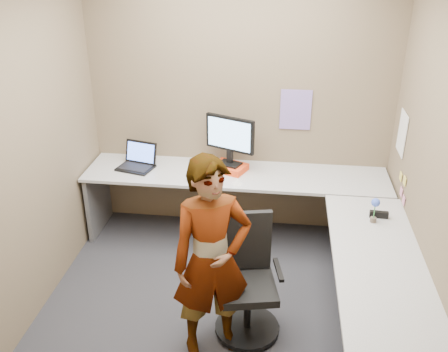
# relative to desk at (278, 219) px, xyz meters

# --- Properties ---
(ground) EXTENTS (3.00, 3.00, 0.00)m
(ground) POSITION_rel_desk_xyz_m (-0.44, -0.39, -0.59)
(ground) COLOR #26252A
(ground) RESTS_ON ground
(wall_back) EXTENTS (3.00, 0.00, 3.00)m
(wall_back) POSITION_rel_desk_xyz_m (-0.44, 0.91, 0.76)
(wall_back) COLOR brown
(wall_back) RESTS_ON ground
(wall_right) EXTENTS (0.00, 2.70, 2.70)m
(wall_right) POSITION_rel_desk_xyz_m (1.06, -0.39, 0.76)
(wall_right) COLOR brown
(wall_right) RESTS_ON ground
(wall_left) EXTENTS (0.00, 2.70, 2.70)m
(wall_left) POSITION_rel_desk_xyz_m (-1.94, -0.39, 0.76)
(wall_left) COLOR brown
(wall_left) RESTS_ON ground
(desk) EXTENTS (2.98, 2.58, 0.73)m
(desk) POSITION_rel_desk_xyz_m (0.00, 0.00, 0.00)
(desk) COLOR #A1A1A1
(desk) RESTS_ON ground
(paper_ream) EXTENTS (0.39, 0.34, 0.06)m
(paper_ream) POSITION_rel_desk_xyz_m (-0.50, 0.65, 0.17)
(paper_ream) COLOR red
(paper_ream) RESTS_ON desk
(monitor) EXTENTS (0.49, 0.25, 0.49)m
(monitor) POSITION_rel_desk_xyz_m (-0.50, 0.67, 0.49)
(monitor) COLOR black
(monitor) RESTS_ON paper_ream
(laptop) EXTENTS (0.40, 0.36, 0.24)m
(laptop) POSITION_rel_desk_xyz_m (-1.42, 0.62, 0.20)
(laptop) COLOR black
(laptop) RESTS_ON desk
(trackball_mouse) EXTENTS (0.12, 0.08, 0.07)m
(trackball_mouse) POSITION_rel_desk_xyz_m (-0.81, 0.38, 0.17)
(trackball_mouse) COLOR #B7B7BC
(trackball_mouse) RESTS_ON desk
(origami) EXTENTS (0.10, 0.10, 0.06)m
(origami) POSITION_rel_desk_xyz_m (-0.40, 0.36, 0.17)
(origami) COLOR white
(origami) RESTS_ON desk
(stapler) EXTENTS (0.15, 0.05, 0.05)m
(stapler) POSITION_rel_desk_xyz_m (0.83, -0.10, 0.17)
(stapler) COLOR black
(stapler) RESTS_ON desk
(flower) EXTENTS (0.07, 0.07, 0.22)m
(flower) POSITION_rel_desk_xyz_m (0.77, -0.18, 0.28)
(flower) COLOR brown
(flower) RESTS_ON desk
(calendar_purple) EXTENTS (0.30, 0.01, 0.40)m
(calendar_purple) POSITION_rel_desk_xyz_m (0.11, 0.90, 0.71)
(calendar_purple) COLOR #846BB7
(calendar_purple) RESTS_ON wall_back
(calendar_white) EXTENTS (0.01, 0.28, 0.38)m
(calendar_white) POSITION_rel_desk_xyz_m (1.05, 0.51, 0.66)
(calendar_white) COLOR white
(calendar_white) RESTS_ON wall_right
(sticky_note_a) EXTENTS (0.01, 0.07, 0.07)m
(sticky_note_a) POSITION_rel_desk_xyz_m (1.05, 0.16, 0.36)
(sticky_note_a) COLOR #F2E059
(sticky_note_a) RESTS_ON wall_right
(sticky_note_b) EXTENTS (0.01, 0.07, 0.07)m
(sticky_note_b) POSITION_rel_desk_xyz_m (1.05, 0.21, 0.23)
(sticky_note_b) COLOR pink
(sticky_note_b) RESTS_ON wall_right
(sticky_note_c) EXTENTS (0.01, 0.07, 0.07)m
(sticky_note_c) POSITION_rel_desk_xyz_m (1.05, 0.09, 0.21)
(sticky_note_c) COLOR pink
(sticky_note_c) RESTS_ON wall_right
(sticky_note_d) EXTENTS (0.01, 0.07, 0.07)m
(sticky_note_d) POSITION_rel_desk_xyz_m (1.05, 0.31, 0.33)
(sticky_note_d) COLOR #F2E059
(sticky_note_d) RESTS_ON wall_right
(office_chair) EXTENTS (0.54, 0.51, 0.96)m
(office_chair) POSITION_rel_desk_xyz_m (-0.21, -0.71, -0.20)
(office_chair) COLOR black
(office_chair) RESTS_ON ground
(person) EXTENTS (0.67, 0.57, 1.57)m
(person) POSITION_rel_desk_xyz_m (-0.45, -0.94, 0.19)
(person) COLOR #999399
(person) RESTS_ON ground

